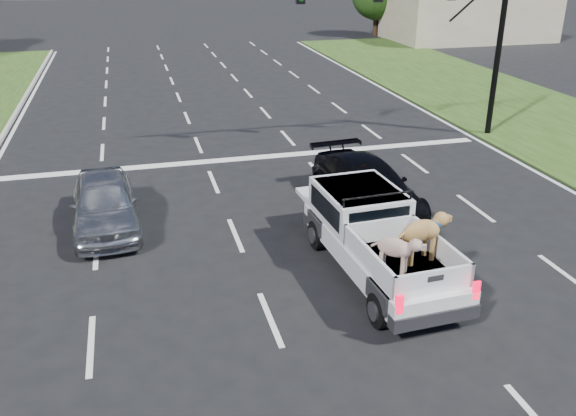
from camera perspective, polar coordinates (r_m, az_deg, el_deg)
The scene contains 7 objects.
ground at distance 13.02m, azimuth 5.95°, elevation -9.21°, with size 160.00×160.00×0.00m, color black.
road_markings at distance 18.60m, azimuth -1.01°, elevation 1.43°, with size 17.75×60.00×0.01m.
traffic_signal at distance 23.65m, azimuth 14.46°, elevation 17.32°, with size 9.11×0.31×7.00m.
building_right at distance 51.55m, azimuth 16.50°, elevation 16.87°, with size 12.00×7.00×3.60m, color #C0AF92.
pickup_truck at distance 13.95m, azimuth 8.32°, elevation -2.67°, with size 2.22×5.22×1.92m.
silver_sedan at distance 16.80m, azimuth -16.82°, elevation 0.46°, with size 1.67×4.16×1.42m, color #A3A5AA.
black_coupe at distance 17.43m, azimuth 7.40°, elevation 2.10°, with size 1.95×4.79×1.39m, color black.
Camera 1 is at (-4.04, -10.19, 7.02)m, focal length 38.00 mm.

